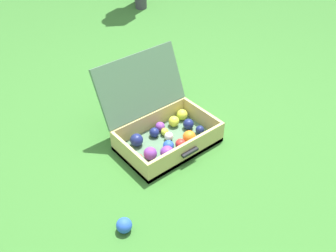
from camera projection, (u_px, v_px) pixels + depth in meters
ground_plane at (180, 142)px, 2.24m from camera, size 16.00×16.00×0.00m
open_suitcase at (162, 127)px, 2.19m from camera, size 0.56×0.53×0.47m
stray_ball_on_grass at (124, 225)px, 1.71m from camera, size 0.07×0.07×0.07m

